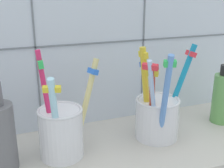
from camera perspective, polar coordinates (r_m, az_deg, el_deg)
counter_slab at (r=52.02cm, az=0.36°, el=-13.31°), size 64.00×22.00×2.00cm
tile_wall_back at (r=55.92cm, az=-4.19°, el=12.34°), size 64.00×2.20×45.00cm
toothbrush_cup_left at (r=47.86cm, az=-9.91°, el=-8.81°), size 11.08×8.72×17.94cm
toothbrush_cup_right at (r=53.30cm, az=8.88°, el=-5.81°), size 12.90×11.51×17.25cm
soap_bottle at (r=62.73cm, az=20.95°, el=-2.43°), size 4.12×4.12×12.01cm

